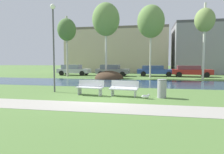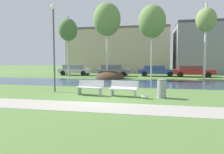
{
  "view_description": "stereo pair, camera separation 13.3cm",
  "coord_description": "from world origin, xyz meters",
  "px_view_note": "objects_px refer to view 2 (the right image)",
  "views": [
    {
      "loc": [
        2.54,
        -10.49,
        2.0
      ],
      "look_at": [
        0.17,
        1.72,
        1.01
      ],
      "focal_mm": 33.32,
      "sensor_mm": 36.0,
      "label": 1
    },
    {
      "loc": [
        2.67,
        -10.46,
        2.0
      ],
      "look_at": [
        0.17,
        1.72,
        1.01
      ],
      "focal_mm": 33.32,
      "sensor_mm": 36.0,
      "label": 2
    }
  ],
  "objects_px": {
    "bench_right": "(124,88)",
    "parked_hatch_third_blue": "(156,70)",
    "trash_bin": "(162,88)",
    "seagull": "(145,96)",
    "bench_left": "(90,87)",
    "parked_wagon_fourth_red": "(192,71)",
    "streetlamp": "(54,34)",
    "parked_van_nearest_silver": "(75,70)",
    "parked_sedan_second_grey": "(113,70)"
  },
  "relations": [
    {
      "from": "bench_right",
      "to": "parked_hatch_third_blue",
      "type": "xyz_separation_m",
      "value": [
        1.91,
        15.72,
        0.26
      ]
    },
    {
      "from": "trash_bin",
      "to": "seagull",
      "type": "distance_m",
      "value": 1.03
    },
    {
      "from": "bench_left",
      "to": "parked_hatch_third_blue",
      "type": "relative_size",
      "value": 0.35
    },
    {
      "from": "bench_right",
      "to": "trash_bin",
      "type": "xyz_separation_m",
      "value": [
        2.06,
        -0.1,
        0.05
      ]
    },
    {
      "from": "seagull",
      "to": "parked_wagon_fourth_red",
      "type": "xyz_separation_m",
      "value": [
        4.97,
        15.92,
        0.61
      ]
    },
    {
      "from": "streetlamp",
      "to": "parked_wagon_fourth_red",
      "type": "bearing_deg",
      "value": 53.56
    },
    {
      "from": "parked_van_nearest_silver",
      "to": "parked_sedan_second_grey",
      "type": "height_order",
      "value": "parked_sedan_second_grey"
    },
    {
      "from": "streetlamp",
      "to": "parked_sedan_second_grey",
      "type": "relative_size",
      "value": 1.3
    },
    {
      "from": "streetlamp",
      "to": "parked_van_nearest_silver",
      "type": "relative_size",
      "value": 1.26
    },
    {
      "from": "parked_wagon_fourth_red",
      "to": "streetlamp",
      "type": "bearing_deg",
      "value": -126.44
    },
    {
      "from": "streetlamp",
      "to": "trash_bin",
      "type": "bearing_deg",
      "value": -7.52
    },
    {
      "from": "seagull",
      "to": "parked_hatch_third_blue",
      "type": "height_order",
      "value": "parked_hatch_third_blue"
    },
    {
      "from": "parked_van_nearest_silver",
      "to": "parked_sedan_second_grey",
      "type": "xyz_separation_m",
      "value": [
        5.45,
        -0.39,
        0.01
      ]
    },
    {
      "from": "bench_left",
      "to": "parked_hatch_third_blue",
      "type": "distance_m",
      "value": 16.2
    },
    {
      "from": "bench_right",
      "to": "seagull",
      "type": "xyz_separation_m",
      "value": [
        1.22,
        -0.55,
        -0.34
      ]
    },
    {
      "from": "trash_bin",
      "to": "bench_left",
      "type": "bearing_deg",
      "value": 178.61
    },
    {
      "from": "trash_bin",
      "to": "parked_wagon_fourth_red",
      "type": "distance_m",
      "value": 16.0
    },
    {
      "from": "parked_wagon_fourth_red",
      "to": "seagull",
      "type": "bearing_deg",
      "value": -107.33
    },
    {
      "from": "trash_bin",
      "to": "parked_wagon_fourth_red",
      "type": "xyz_separation_m",
      "value": [
        4.13,
        15.46,
        0.22
      ]
    },
    {
      "from": "parked_van_nearest_silver",
      "to": "parked_wagon_fourth_red",
      "type": "bearing_deg",
      "value": 0.24
    },
    {
      "from": "seagull",
      "to": "parked_hatch_third_blue",
      "type": "relative_size",
      "value": 0.1
    },
    {
      "from": "bench_right",
      "to": "seagull",
      "type": "relative_size",
      "value": 3.48
    },
    {
      "from": "bench_left",
      "to": "streetlamp",
      "type": "distance_m",
      "value": 4.19
    },
    {
      "from": "seagull",
      "to": "parked_sedan_second_grey",
      "type": "distance_m",
      "value": 16.19
    },
    {
      "from": "trash_bin",
      "to": "parked_hatch_third_blue",
      "type": "bearing_deg",
      "value": 90.54
    },
    {
      "from": "bench_left",
      "to": "bench_right",
      "type": "xyz_separation_m",
      "value": [
        1.98,
        0.0,
        0.0
      ]
    },
    {
      "from": "trash_bin",
      "to": "streetlamp",
      "type": "height_order",
      "value": "streetlamp"
    },
    {
      "from": "bench_left",
      "to": "parked_wagon_fourth_red",
      "type": "xyz_separation_m",
      "value": [
        8.17,
        15.36,
        0.27
      ]
    },
    {
      "from": "bench_left",
      "to": "parked_van_nearest_silver",
      "type": "height_order",
      "value": "parked_van_nearest_silver"
    },
    {
      "from": "bench_right",
      "to": "parked_van_nearest_silver",
      "type": "height_order",
      "value": "parked_van_nearest_silver"
    },
    {
      "from": "bench_right",
      "to": "parked_sedan_second_grey",
      "type": "xyz_separation_m",
      "value": [
        -3.56,
        14.9,
        0.3
      ]
    },
    {
      "from": "bench_left",
      "to": "streetlamp",
      "type": "height_order",
      "value": "streetlamp"
    },
    {
      "from": "bench_right",
      "to": "trash_bin",
      "type": "bearing_deg",
      "value": -2.73
    },
    {
      "from": "parked_sedan_second_grey",
      "to": "parked_hatch_third_blue",
      "type": "height_order",
      "value": "parked_sedan_second_grey"
    },
    {
      "from": "parked_van_nearest_silver",
      "to": "seagull",
      "type": "bearing_deg",
      "value": -57.15
    },
    {
      "from": "parked_van_nearest_silver",
      "to": "streetlamp",
      "type": "bearing_deg",
      "value": -73.02
    },
    {
      "from": "bench_left",
      "to": "parked_van_nearest_silver",
      "type": "distance_m",
      "value": 16.84
    },
    {
      "from": "bench_left",
      "to": "seagull",
      "type": "distance_m",
      "value": 3.27
    },
    {
      "from": "trash_bin",
      "to": "parked_sedan_second_grey",
      "type": "distance_m",
      "value": 16.03
    },
    {
      "from": "parked_sedan_second_grey",
      "to": "bench_left",
      "type": "bearing_deg",
      "value": -83.94
    },
    {
      "from": "bench_left",
      "to": "parked_sedan_second_grey",
      "type": "xyz_separation_m",
      "value": [
        -1.58,
        14.9,
        0.3
      ]
    },
    {
      "from": "streetlamp",
      "to": "bench_left",
      "type": "bearing_deg",
      "value": -16.66
    },
    {
      "from": "bench_right",
      "to": "bench_left",
      "type": "bearing_deg",
      "value": 180.0
    },
    {
      "from": "bench_right",
      "to": "parked_hatch_third_blue",
      "type": "relative_size",
      "value": 0.35
    },
    {
      "from": "streetlamp",
      "to": "seagull",
      "type": "bearing_deg",
      "value": -12.92
    },
    {
      "from": "parked_wagon_fourth_red",
      "to": "bench_right",
      "type": "bearing_deg",
      "value": -111.94
    },
    {
      "from": "streetlamp",
      "to": "parked_hatch_third_blue",
      "type": "bearing_deg",
      "value": 66.52
    },
    {
      "from": "bench_right",
      "to": "streetlamp",
      "type": "relative_size",
      "value": 0.3
    },
    {
      "from": "trash_bin",
      "to": "streetlamp",
      "type": "relative_size",
      "value": 0.18
    },
    {
      "from": "bench_left",
      "to": "trash_bin",
      "type": "xyz_separation_m",
      "value": [
        4.04,
        -0.1,
        0.05
      ]
    }
  ]
}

